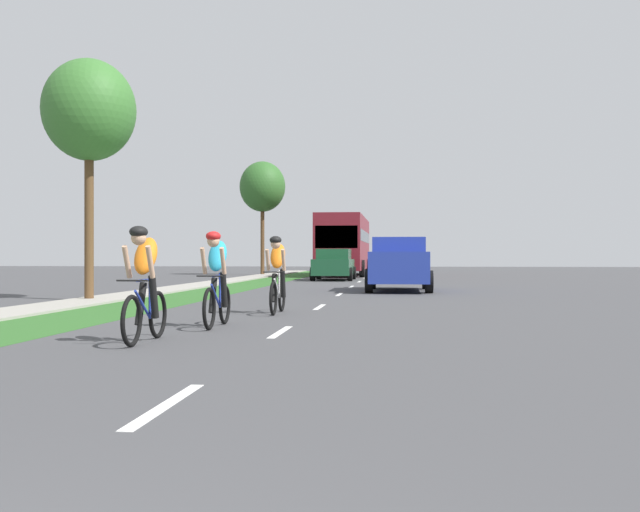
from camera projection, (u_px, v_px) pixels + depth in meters
name	position (u px, v px, depth m)	size (l,w,h in m)	color
ground_plane	(336.00, 297.00, 21.33)	(120.00, 120.00, 0.00)	#424244
grass_verge	(192.00, 296.00, 21.79)	(2.00, 70.00, 0.01)	#2D6026
sidewalk_concrete	(134.00, 295.00, 21.98)	(1.51, 70.00, 0.10)	#9E998E
lane_markings_center	(346.00, 290.00, 25.31)	(0.12, 52.20, 0.01)	white
cyclist_lead	(145.00, 283.00, 10.01)	(0.42, 1.72, 1.58)	black
cyclist_trailing	(217.00, 278.00, 12.17)	(0.42, 1.72, 1.58)	black
cyclist_distant	(277.00, 274.00, 15.05)	(0.42, 1.72, 1.58)	black
suv_blue	(399.00, 263.00, 24.85)	(2.15, 4.70, 1.79)	#23389E
sedan_dark_green	(334.00, 264.00, 35.88)	(1.98, 4.30, 1.52)	#194C2D
bus_maroon	(344.00, 243.00, 44.46)	(2.78, 11.60, 3.48)	maroon
street_tree_near	(89.00, 112.00, 19.50)	(2.45, 2.45, 6.39)	brown
street_tree_far	(262.00, 187.00, 45.55)	(2.83, 2.83, 7.03)	brown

